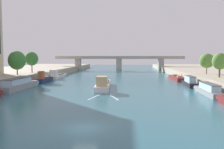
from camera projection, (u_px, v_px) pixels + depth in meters
name	position (u px, v px, depth m)	size (l,w,h in m)	color
ground_plane	(84.00, 128.00, 23.74)	(400.00, 400.00, 0.00)	#2D6070
quay_left	(0.00, 74.00, 81.00)	(36.00, 170.00, 2.47)	#A89E89
barge_midriver	(103.00, 84.00, 53.82)	(3.81, 17.56, 3.27)	silver
wake_behind_barge	(104.00, 97.00, 41.96)	(5.59, 6.03, 0.03)	#A0CCD6
moored_boat_left_near	(19.00, 84.00, 52.51)	(3.31, 15.58, 2.62)	gray
moored_boat_left_end	(45.00, 79.00, 67.20)	(2.14, 10.70, 3.44)	#1E284C
moored_boat_left_second	(57.00, 75.00, 82.41)	(3.27, 15.98, 3.14)	silver
moored_boat_right_second	(208.00, 90.00, 45.07)	(2.44, 13.15, 2.27)	gray
moored_boat_right_downstream	(190.00, 82.00, 57.77)	(2.31, 10.11, 2.67)	black
moored_boat_right_near	(177.00, 78.00, 73.92)	(2.82, 15.08, 2.28)	maroon
tree_left_far	(17.00, 60.00, 62.51)	(4.61, 4.61, 6.54)	brown
tree_left_end_of_row	(32.00, 59.00, 72.14)	(3.98, 3.98, 6.50)	brown
tree_right_midway	(220.00, 61.00, 55.18)	(3.57, 3.57, 5.87)	brown
tree_right_nearest	(207.00, 61.00, 66.39)	(4.20, 4.20, 5.91)	brown
bridge_far	(119.00, 61.00, 123.62)	(68.55, 4.40, 7.93)	#9E998E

